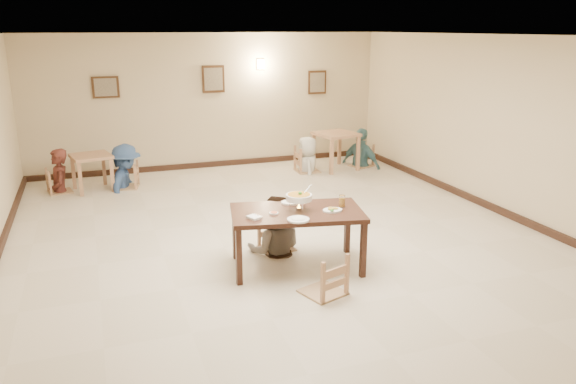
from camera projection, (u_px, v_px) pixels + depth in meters
name	position (u px, v px, depth m)	size (l,w,h in m)	color
floor	(282.00, 240.00, 8.52)	(10.00, 10.00, 0.00)	beige
ceiling	(281.00, 35.00, 7.67)	(10.00, 10.00, 0.00)	white
wall_back	(209.00, 102.00, 12.61)	(10.00, 10.00, 0.00)	beige
wall_front	(537.00, 290.00, 3.57)	(10.00, 10.00, 0.00)	beige
wall_right	(508.00, 127.00, 9.38)	(10.00, 10.00, 0.00)	beige
baseboard_back	(212.00, 164.00, 12.99)	(8.00, 0.06, 0.12)	black
baseboard_right	(497.00, 209.00, 9.78)	(0.06, 10.00, 0.12)	black
picture_a	(106.00, 87.00, 11.75)	(0.55, 0.04, 0.45)	#392111
picture_b	(213.00, 79.00, 12.46)	(0.50, 0.04, 0.60)	#392111
picture_c	(317.00, 82.00, 13.31)	(0.45, 0.04, 0.55)	#392111
wall_sconce	(260.00, 64.00, 12.73)	(0.16, 0.05, 0.22)	#FFD88C
main_table	(297.00, 217.00, 7.36)	(1.87, 1.28, 0.80)	#391D13
chair_far	(277.00, 219.00, 8.05)	(0.44, 0.44, 0.93)	tan
chair_near	(323.00, 256.00, 6.69)	(0.47, 0.47, 0.99)	tan
main_diner	(275.00, 196.00, 7.87)	(0.81, 0.63, 1.67)	gray
curry_warmer	(299.00, 197.00, 7.30)	(0.38, 0.34, 0.31)	silver
rice_plate_far	(293.00, 202.00, 7.66)	(0.32, 0.32, 0.07)	white
rice_plate_near	(298.00, 219.00, 6.97)	(0.28, 0.28, 0.06)	white
fried_plate	(333.00, 210.00, 7.32)	(0.26, 0.26, 0.06)	white
chili_dish	(274.00, 213.00, 7.21)	(0.12, 0.12, 0.03)	white
napkin_cutlery	(254.00, 217.00, 7.04)	(0.21, 0.26, 0.03)	white
drink_glass	(342.00, 201.00, 7.48)	(0.08, 0.08, 0.16)	white
bg_table_left	(91.00, 161.00, 10.98)	(0.86, 0.86, 0.72)	tan
bg_table_right	(336.00, 139.00, 12.59)	(0.98, 0.98, 0.84)	tan
bg_chair_ll	(58.00, 170.00, 10.86)	(0.43, 0.43, 0.91)	tan
bg_chair_lr	(125.00, 164.00, 11.18)	(0.46, 0.46, 0.98)	tan
bg_chair_rl	(308.00, 148.00, 12.43)	(0.50, 0.50, 1.06)	tan
bg_chair_rr	(362.00, 146.00, 12.93)	(0.45, 0.45, 0.96)	tan
bg_diner_a	(56.00, 149.00, 10.75)	(0.63, 0.41, 1.72)	#54251E
bg_diner_b	(123.00, 144.00, 11.06)	(1.15, 0.66, 1.78)	#2F4F87
bg_diner_c	(308.00, 137.00, 12.36)	(0.77, 0.50, 1.58)	silver
bg_diner_d	(362.00, 128.00, 12.81)	(1.04, 0.43, 1.77)	teal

